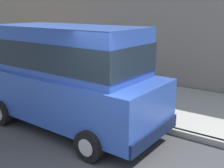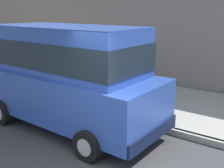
{
  "view_description": "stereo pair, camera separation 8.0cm",
  "coord_description": "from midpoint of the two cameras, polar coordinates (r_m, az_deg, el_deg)",
  "views": [
    {
      "loc": [
        -2.63,
        -2.35,
        2.89
      ],
      "look_at": [
        3.51,
        1.98,
        0.85
      ],
      "focal_mm": 44.3,
      "sensor_mm": 36.0,
      "label": 1
    },
    {
      "loc": [
        -2.58,
        -2.41,
        2.89
      ],
      "look_at": [
        3.51,
        1.98,
        0.85
      ],
      "focal_mm": 44.3,
      "sensor_mm": 36.0,
      "label": 2
    }
  ],
  "objects": [
    {
      "name": "curb",
      "position": [
        6.88,
        12.44,
        -9.39
      ],
      "size": [
        0.16,
        64.0,
        0.14
      ],
      "primitive_type": "cube",
      "color": "gray",
      "rests_on": "ground"
    },
    {
      "name": "car_blue_van",
      "position": [
        6.78,
        -8.82,
        2.28
      ],
      "size": [
        2.23,
        4.95,
        2.52
      ],
      "color": "#28479E",
      "rests_on": "ground"
    },
    {
      "name": "dog_grey",
      "position": [
        9.5,
        10.38,
        -0.08
      ],
      "size": [
        0.73,
        0.34,
        0.49
      ],
      "color": "#999691",
      "rests_on": "sidewalk"
    },
    {
      "name": "sidewalk",
      "position": [
        8.45,
        17.37,
        -5.02
      ],
      "size": [
        3.6,
        64.0,
        0.14
      ],
      "primitive_type": "cube",
      "color": "#99968E",
      "rests_on": "ground"
    },
    {
      "name": "building_facade",
      "position": [
        12.77,
        -4.74,
        11.75
      ],
      "size": [
        0.5,
        20.0,
        4.27
      ],
      "primitive_type": "cube",
      "color": "slate",
      "rests_on": "ground"
    }
  ]
}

